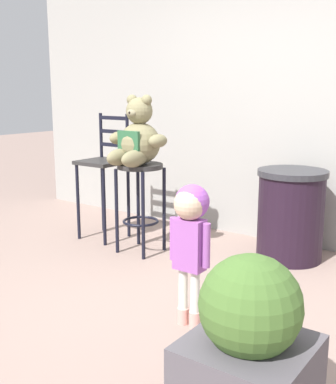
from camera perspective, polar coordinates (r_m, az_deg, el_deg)
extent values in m
plane|color=gray|center=(3.32, -2.95, -13.86)|extent=(24.00, 24.00, 0.00)
cube|color=#9D9B96|center=(4.82, 13.24, 13.54)|extent=(6.19, 0.30, 3.21)
cylinder|color=#2A2929|center=(4.26, -3.34, 3.09)|extent=(0.41, 0.41, 0.04)
cylinder|color=black|center=(4.33, -6.11, -2.30)|extent=(0.03, 0.03, 0.77)
cylinder|color=black|center=(4.13, -2.97, -2.92)|extent=(0.03, 0.03, 0.77)
cylinder|color=black|center=(4.55, -3.55, -1.54)|extent=(0.03, 0.03, 0.77)
cylinder|color=black|center=(4.37, -0.46, -2.09)|extent=(0.03, 0.03, 0.77)
torus|color=black|center=(4.37, -3.26, -3.49)|extent=(0.33, 0.33, 0.02)
sphere|color=#7B7451|center=(4.23, -3.37, 5.78)|extent=(0.36, 0.36, 0.36)
cube|color=#2A5D38|center=(4.12, -4.69, 5.72)|extent=(0.23, 0.03, 0.22)
sphere|color=#7B7451|center=(4.21, -3.42, 9.58)|extent=(0.23, 0.23, 0.23)
ellipsoid|color=#80795B|center=(4.14, -4.29, 9.33)|extent=(0.10, 0.07, 0.07)
sphere|color=black|center=(4.12, -4.53, 9.35)|extent=(0.03, 0.03, 0.03)
sphere|color=#7B7451|center=(4.26, -4.29, 10.84)|extent=(0.09, 0.09, 0.09)
sphere|color=#7B7451|center=(4.16, -2.55, 10.84)|extent=(0.09, 0.09, 0.09)
ellipsoid|color=#7B7451|center=(4.35, -5.86, 6.39)|extent=(0.13, 0.20, 0.11)
ellipsoid|color=#7B7451|center=(4.07, -1.21, 6.07)|extent=(0.13, 0.20, 0.11)
ellipsoid|color=#7B7451|center=(4.17, -5.73, 4.14)|extent=(0.12, 0.31, 0.15)
ellipsoid|color=#7B7451|center=(4.06, -4.00, 3.97)|extent=(0.12, 0.31, 0.15)
cylinder|color=#DB9B8E|center=(3.13, 1.79, -14.44)|extent=(0.07, 0.07, 0.10)
cylinder|color=silver|center=(3.05, 1.81, -11.31)|extent=(0.06, 0.06, 0.27)
cylinder|color=#DB9B8E|center=(3.09, 3.19, -14.85)|extent=(0.07, 0.07, 0.10)
cylinder|color=silver|center=(3.01, 3.23, -11.69)|extent=(0.06, 0.06, 0.27)
cube|color=#9E54AA|center=(2.93, 2.57, -6.24)|extent=(0.19, 0.11, 0.32)
cylinder|color=#9E54AA|center=(2.99, 0.65, -5.53)|extent=(0.05, 0.05, 0.27)
cylinder|color=#9E54AA|center=(2.86, 4.58, -6.36)|extent=(0.05, 0.05, 0.27)
sphere|color=#D8B293|center=(2.86, 2.61, -1.44)|extent=(0.19, 0.19, 0.19)
sphere|color=purple|center=(2.88, 2.88, -1.16)|extent=(0.21, 0.21, 0.21)
cylinder|color=black|center=(4.28, 14.31, -2.98)|extent=(0.56, 0.56, 0.74)
cylinder|color=#2D2D33|center=(4.20, 14.59, 2.21)|extent=(0.59, 0.59, 0.05)
cube|color=#2A2929|center=(4.72, -7.80, 3.54)|extent=(0.41, 0.41, 0.03)
cylinder|color=black|center=(4.79, -10.62, -1.19)|extent=(0.03, 0.03, 0.75)
cylinder|color=black|center=(4.55, -7.58, -1.78)|extent=(0.03, 0.03, 0.75)
cylinder|color=black|center=(5.03, -7.74, -0.46)|extent=(0.03, 0.03, 0.75)
cylinder|color=black|center=(4.80, -4.71, -0.99)|extent=(0.03, 0.03, 0.75)
cylinder|color=black|center=(4.94, -7.95, 6.70)|extent=(0.03, 0.03, 0.44)
cylinder|color=black|center=(4.70, -4.84, 6.51)|extent=(0.03, 0.03, 0.44)
cube|color=black|center=(4.83, -6.41, 5.56)|extent=(0.35, 0.02, 0.04)
cube|color=black|center=(4.81, -6.45, 7.14)|extent=(0.35, 0.02, 0.04)
cube|color=black|center=(4.80, -6.48, 8.72)|extent=(0.35, 0.02, 0.04)
cube|color=#534E54|center=(2.28, 9.41, -21.40)|extent=(0.52, 0.52, 0.39)
sphere|color=#466B2E|center=(2.11, 9.75, -13.16)|extent=(0.44, 0.44, 0.44)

